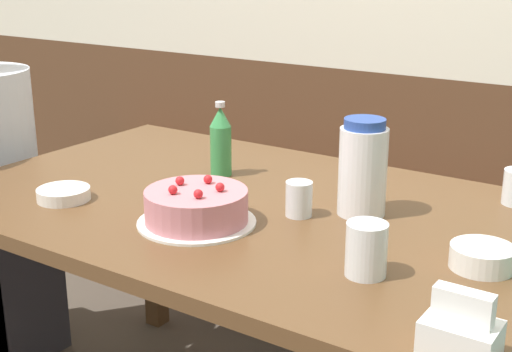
{
  "coord_description": "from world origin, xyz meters",
  "views": [
    {
      "loc": [
        0.92,
        -1.32,
        1.3
      ],
      "look_at": [
        -0.0,
        0.05,
        0.78
      ],
      "focal_mm": 50.0,
      "sensor_mm": 36.0,
      "label": 1
    }
  ],
  "objects_px": {
    "bench_seat": "(380,267)",
    "bowl_rice_small": "(64,194)",
    "soju_bottle": "(221,141)",
    "birthday_cake": "(196,207)",
    "bowl_soup_white": "(482,257)",
    "water_pitcher": "(363,168)",
    "glass_shot_small": "(299,199)",
    "napkin_holder": "(461,332)",
    "glass_water_tall": "(366,249)"
  },
  "relations": [
    {
      "from": "water_pitcher",
      "to": "glass_shot_small",
      "type": "bearing_deg",
      "value": -141.22
    },
    {
      "from": "bench_seat",
      "to": "water_pitcher",
      "type": "xyz_separation_m",
      "value": [
        0.27,
        -0.75,
        0.6
      ]
    },
    {
      "from": "bowl_soup_white",
      "to": "soju_bottle",
      "type": "bearing_deg",
      "value": 165.48
    },
    {
      "from": "napkin_holder",
      "to": "glass_shot_small",
      "type": "distance_m",
      "value": 0.62
    },
    {
      "from": "birthday_cake",
      "to": "glass_shot_small",
      "type": "relative_size",
      "value": 3.29
    },
    {
      "from": "bench_seat",
      "to": "glass_water_tall",
      "type": "distance_m",
      "value": 1.24
    },
    {
      "from": "napkin_holder",
      "to": "glass_shot_small",
      "type": "bearing_deg",
      "value": 143.31
    },
    {
      "from": "bench_seat",
      "to": "soju_bottle",
      "type": "height_order",
      "value": "soju_bottle"
    },
    {
      "from": "water_pitcher",
      "to": "glass_shot_small",
      "type": "xyz_separation_m",
      "value": [
        -0.11,
        -0.09,
        -0.07
      ]
    },
    {
      "from": "bench_seat",
      "to": "bowl_rice_small",
      "type": "bearing_deg",
      "value": -109.1
    },
    {
      "from": "napkin_holder",
      "to": "bowl_rice_small",
      "type": "bearing_deg",
      "value": 171.92
    },
    {
      "from": "bench_seat",
      "to": "glass_water_tall",
      "type": "xyz_separation_m",
      "value": [
        0.41,
        -1.04,
        0.54
      ]
    },
    {
      "from": "glass_water_tall",
      "to": "napkin_holder",
      "type": "bearing_deg",
      "value": -36.03
    },
    {
      "from": "water_pitcher",
      "to": "napkin_holder",
      "type": "height_order",
      "value": "water_pitcher"
    },
    {
      "from": "bowl_soup_white",
      "to": "glass_shot_small",
      "type": "bearing_deg",
      "value": 173.62
    },
    {
      "from": "bench_seat",
      "to": "napkin_holder",
      "type": "xyz_separation_m",
      "value": [
        0.65,
        -1.21,
        0.53
      ]
    },
    {
      "from": "napkin_holder",
      "to": "glass_shot_small",
      "type": "xyz_separation_m",
      "value": [
        -0.49,
        0.37,
        0.0
      ]
    },
    {
      "from": "bench_seat",
      "to": "soju_bottle",
      "type": "xyz_separation_m",
      "value": [
        -0.17,
        -0.69,
        0.58
      ]
    },
    {
      "from": "bowl_rice_small",
      "to": "glass_shot_small",
      "type": "xyz_separation_m",
      "value": [
        0.52,
        0.22,
        0.03
      ]
    },
    {
      "from": "soju_bottle",
      "to": "bowl_rice_small",
      "type": "bearing_deg",
      "value": -117.66
    },
    {
      "from": "bench_seat",
      "to": "bowl_rice_small",
      "type": "xyz_separation_m",
      "value": [
        -0.37,
        -1.06,
        0.51
      ]
    },
    {
      "from": "soju_bottle",
      "to": "bowl_soup_white",
      "type": "xyz_separation_m",
      "value": [
        0.76,
        -0.2,
        -0.07
      ]
    },
    {
      "from": "water_pitcher",
      "to": "bowl_soup_white",
      "type": "bearing_deg",
      "value": -23.38
    },
    {
      "from": "birthday_cake",
      "to": "soju_bottle",
      "type": "height_order",
      "value": "soju_bottle"
    },
    {
      "from": "water_pitcher",
      "to": "glass_shot_small",
      "type": "distance_m",
      "value": 0.16
    },
    {
      "from": "birthday_cake",
      "to": "soju_bottle",
      "type": "distance_m",
      "value": 0.36
    },
    {
      "from": "soju_bottle",
      "to": "glass_shot_small",
      "type": "height_order",
      "value": "soju_bottle"
    },
    {
      "from": "water_pitcher",
      "to": "bowl_rice_small",
      "type": "bearing_deg",
      "value": -153.72
    },
    {
      "from": "soju_bottle",
      "to": "glass_shot_small",
      "type": "xyz_separation_m",
      "value": [
        0.33,
        -0.15,
        -0.05
      ]
    },
    {
      "from": "birthday_cake",
      "to": "glass_shot_small",
      "type": "bearing_deg",
      "value": 46.22
    },
    {
      "from": "bench_seat",
      "to": "soju_bottle",
      "type": "relative_size",
      "value": 14.02
    },
    {
      "from": "soju_bottle",
      "to": "bowl_rice_small",
      "type": "xyz_separation_m",
      "value": [
        -0.19,
        -0.37,
        -0.08
      ]
    },
    {
      "from": "soju_bottle",
      "to": "bowl_soup_white",
      "type": "height_order",
      "value": "soju_bottle"
    },
    {
      "from": "soju_bottle",
      "to": "bowl_rice_small",
      "type": "relative_size",
      "value": 1.57
    },
    {
      "from": "birthday_cake",
      "to": "soju_bottle",
      "type": "xyz_separation_m",
      "value": [
        -0.17,
        0.32,
        0.06
      ]
    },
    {
      "from": "water_pitcher",
      "to": "napkin_holder",
      "type": "relative_size",
      "value": 2.02
    },
    {
      "from": "glass_water_tall",
      "to": "soju_bottle",
      "type": "bearing_deg",
      "value": 149.54
    },
    {
      "from": "glass_shot_small",
      "to": "glass_water_tall",
      "type": "bearing_deg",
      "value": -37.28
    },
    {
      "from": "napkin_holder",
      "to": "bowl_rice_small",
      "type": "xyz_separation_m",
      "value": [
        -1.02,
        0.14,
        -0.02
      ]
    },
    {
      "from": "glass_water_tall",
      "to": "bench_seat",
      "type": "bearing_deg",
      "value": 111.77
    },
    {
      "from": "bench_seat",
      "to": "bowl_soup_white",
      "type": "height_order",
      "value": "bowl_soup_white"
    },
    {
      "from": "birthday_cake",
      "to": "water_pitcher",
      "type": "height_order",
      "value": "water_pitcher"
    },
    {
      "from": "water_pitcher",
      "to": "bowl_soup_white",
      "type": "xyz_separation_m",
      "value": [
        0.32,
        -0.14,
        -0.09
      ]
    },
    {
      "from": "bowl_soup_white",
      "to": "glass_shot_small",
      "type": "xyz_separation_m",
      "value": [
        -0.43,
        0.05,
        0.02
      ]
    },
    {
      "from": "glass_water_tall",
      "to": "birthday_cake",
      "type": "bearing_deg",
      "value": 175.91
    },
    {
      "from": "soju_bottle",
      "to": "bowl_rice_small",
      "type": "height_order",
      "value": "soju_bottle"
    },
    {
      "from": "birthday_cake",
      "to": "bowl_soup_white",
      "type": "xyz_separation_m",
      "value": [
        0.59,
        0.12,
        -0.02
      ]
    },
    {
      "from": "birthday_cake",
      "to": "napkin_holder",
      "type": "bearing_deg",
      "value": -17.03
    },
    {
      "from": "soju_bottle",
      "to": "bowl_rice_small",
      "type": "distance_m",
      "value": 0.43
    },
    {
      "from": "birthday_cake",
      "to": "bowl_soup_white",
      "type": "distance_m",
      "value": 0.6
    }
  ]
}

